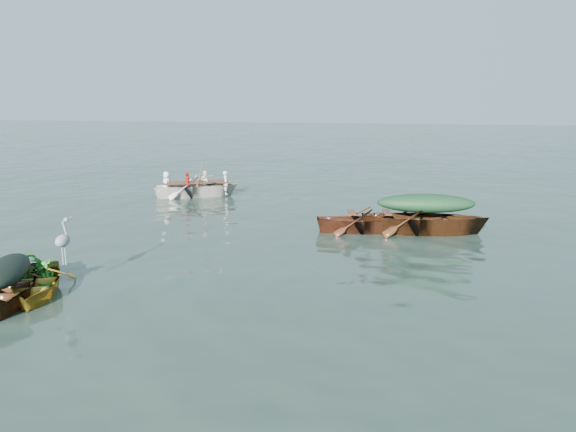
# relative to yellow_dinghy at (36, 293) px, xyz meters

# --- Properties ---
(ground) EXTENTS (140.00, 140.00, 0.00)m
(ground) POSITION_rel_yellow_dinghy_xyz_m (2.91, 2.22, 0.00)
(ground) COLOR #2B3D33
(ground) RESTS_ON ground
(yellow_dinghy) EXTENTS (2.51, 3.27, 0.80)m
(yellow_dinghy) POSITION_rel_yellow_dinghy_xyz_m (0.00, 0.00, 0.00)
(yellow_dinghy) COLOR #B58323
(yellow_dinghy) RESTS_ON ground
(dark_covered_boat) EXTENTS (2.69, 3.71, 0.86)m
(dark_covered_boat) POSITION_rel_yellow_dinghy_xyz_m (-0.23, -0.43, 0.00)
(dark_covered_boat) COLOR #4A2911
(dark_covered_boat) RESTS_ON ground
(green_tarp_boat) EXTENTS (5.00, 2.06, 1.17)m
(green_tarp_boat) POSITION_rel_yellow_dinghy_xyz_m (7.46, 6.60, 0.00)
(green_tarp_boat) COLOR #512B12
(green_tarp_boat) RESTS_ON ground
(open_wooden_boat) EXTENTS (4.22, 1.95, 0.93)m
(open_wooden_boat) POSITION_rel_yellow_dinghy_xyz_m (5.93, 6.43, 0.00)
(open_wooden_boat) COLOR #562115
(open_wooden_boat) RESTS_ON ground
(rowed_boat) EXTENTS (4.55, 3.06, 1.05)m
(rowed_boat) POSITION_rel_yellow_dinghy_xyz_m (-0.87, 10.79, 0.00)
(rowed_boat) COLOR white
(rowed_boat) RESTS_ON ground
(dark_tarp_cover) EXTENTS (1.48, 2.04, 0.40)m
(dark_tarp_cover) POSITION_rel_yellow_dinghy_xyz_m (-0.23, -0.43, 0.63)
(dark_tarp_cover) COLOR black
(dark_tarp_cover) RESTS_ON dark_covered_boat
(green_tarp_cover) EXTENTS (2.75, 1.13, 0.52)m
(green_tarp_cover) POSITION_rel_yellow_dinghy_xyz_m (7.46, 6.60, 0.84)
(green_tarp_cover) COLOR #173A21
(green_tarp_cover) RESTS_ON green_tarp_boat
(thwart_benches) EXTENTS (2.13, 1.10, 0.04)m
(thwart_benches) POSITION_rel_yellow_dinghy_xyz_m (5.93, 6.43, 0.48)
(thwart_benches) COLOR #512413
(thwart_benches) RESTS_ON open_wooden_boat
(heron) EXTENTS (0.43, 0.48, 0.92)m
(heron) POSITION_rel_yellow_dinghy_xyz_m (0.47, 0.29, 0.86)
(heron) COLOR #9A9EA2
(heron) RESTS_ON yellow_dinghy
(dinghy_weeds) EXTENTS (1.03, 1.12, 0.60)m
(dinghy_weeds) POSITION_rel_yellow_dinghy_xyz_m (-0.22, 0.50, 0.70)
(dinghy_weeds) COLOR #25761F
(dinghy_weeds) RESTS_ON yellow_dinghy
(rowers) EXTENTS (3.29, 2.38, 0.76)m
(rowers) POSITION_rel_yellow_dinghy_xyz_m (-0.87, 10.79, 0.91)
(rowers) COLOR silver
(rowers) RESTS_ON rowed_boat
(oars) EXTENTS (1.64, 2.61, 0.06)m
(oars) POSITION_rel_yellow_dinghy_xyz_m (-0.87, 10.79, 0.56)
(oars) COLOR brown
(oars) RESTS_ON rowed_boat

